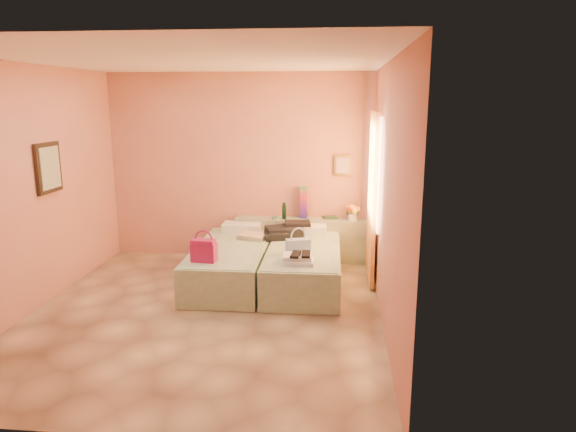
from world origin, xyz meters
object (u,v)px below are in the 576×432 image
at_px(bed_left, 231,264).
at_px(towel_stack, 299,259).
at_px(headboard_ledge, 303,240).
at_px(green_book, 330,217).
at_px(bed_right, 304,266).
at_px(blue_handbag, 298,247).
at_px(flower_vase, 353,211).
at_px(magenta_handbag, 204,250).
at_px(water_bottle, 284,211).

relative_size(bed_left, towel_stack, 5.71).
relative_size(headboard_ledge, green_book, 10.38).
relative_size(bed_left, green_book, 10.13).
distance_m(headboard_ledge, bed_right, 1.06).
relative_size(green_book, blue_handbag, 0.66).
bearing_deg(towel_stack, headboard_ledge, 92.30).
relative_size(headboard_ledge, bed_right, 1.02).
relative_size(bed_right, green_book, 10.13).
height_order(flower_vase, magenta_handbag, flower_vase).
distance_m(bed_left, towel_stack, 1.20).
relative_size(water_bottle, flower_vase, 0.82).
bearing_deg(water_bottle, bed_right, -70.07).
distance_m(bed_left, flower_vase, 1.97).
xyz_separation_m(headboard_ledge, water_bottle, (-0.28, -0.05, 0.44)).
height_order(bed_left, water_bottle, water_bottle).
bearing_deg(bed_left, bed_right, -0.63).
relative_size(water_bottle, green_book, 1.21).
height_order(bed_right, blue_handbag, blue_handbag).
bearing_deg(bed_left, headboard_ledge, 49.09).
bearing_deg(magenta_handbag, blue_handbag, 26.44).
xyz_separation_m(flower_vase, magenta_handbag, (-1.80, -1.66, -0.16)).
bearing_deg(bed_left, flower_vase, 30.33).
bearing_deg(headboard_ledge, water_bottle, -170.35).
xyz_separation_m(green_book, flower_vase, (0.34, -0.13, 0.13)).
xyz_separation_m(headboard_ledge, flower_vase, (0.74, -0.07, 0.47)).
distance_m(headboard_ledge, magenta_handbag, 2.06).
bearing_deg(bed_right, blue_handbag, -101.97).
bearing_deg(towel_stack, bed_left, 145.76).
distance_m(green_book, blue_handbag, 1.43).
relative_size(flower_vase, magenta_handbag, 0.99).
relative_size(bed_left, bed_right, 1.00).
relative_size(green_book, towel_stack, 0.56).
bearing_deg(blue_handbag, flower_vase, 41.90).
xyz_separation_m(headboard_ledge, magenta_handbag, (-1.07, -1.73, 0.31)).
height_order(water_bottle, magenta_handbag, water_bottle).
bearing_deg(headboard_ledge, blue_handbag, -88.76).
height_order(green_book, towel_stack, green_book).
xyz_separation_m(headboard_ledge, bed_right, (0.08, -1.05, -0.08)).
distance_m(bed_right, blue_handbag, 0.44).
height_order(headboard_ledge, water_bottle, water_bottle).
distance_m(bed_left, blue_handbag, 1.02).
bearing_deg(bed_left, green_book, 40.05).
bearing_deg(towel_stack, bed_right, 88.67).
relative_size(water_bottle, magenta_handbag, 0.81).
relative_size(blue_handbag, towel_stack, 0.86).
xyz_separation_m(flower_vase, towel_stack, (-0.67, -1.63, -0.25)).
relative_size(bed_right, blue_handbag, 6.68).
height_order(bed_right, magenta_handbag, magenta_handbag).
bearing_deg(water_bottle, magenta_handbag, -115.08).
xyz_separation_m(bed_left, flower_vase, (1.63, 0.98, 0.55)).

